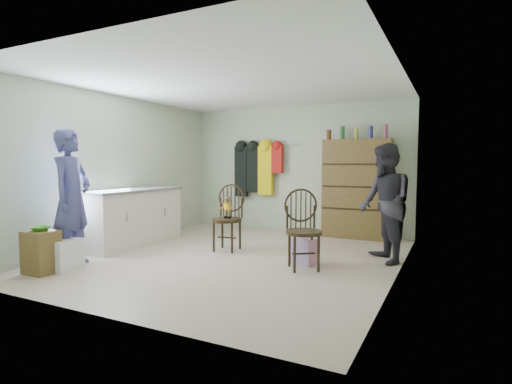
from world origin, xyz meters
The scene contains 13 objects.
ground_plane centered at (0.00, 0.00, 0.00)m, with size 5.00×5.00×0.00m, color beige.
room_walls centered at (0.00, 0.53, 1.58)m, with size 5.00×5.00×5.00m.
counter centered at (-1.95, 0.00, 0.47)m, with size 0.64×1.86×0.94m.
stool centered at (-1.74, -1.81, 0.27)m, with size 0.37×0.32×0.53m, color brown.
bowl centered at (-1.74, -1.81, 0.56)m, with size 0.23×0.23×0.06m, color green.
plastic_tub centered at (-1.68, -1.58, 0.20)m, with size 0.41×0.39×0.39m, color white.
chair_front centered at (-0.33, 0.39, 0.58)m, with size 0.51×0.51×1.04m.
chair_far centered at (1.09, -0.13, 0.56)m, with size 0.64×0.64×1.04m.
striped_bag centered at (1.03, 0.10, 0.18)m, with size 0.34×0.26×0.36m, color pink.
person_left centered at (-1.73, -1.35, 0.91)m, with size 0.67×0.44×1.83m, color #43447B.
person_right centered at (2.00, 0.66, 0.82)m, with size 0.80×0.62×1.65m, color #2D2B33.
dresser centered at (1.25, 2.30, 0.91)m, with size 1.20×0.39×2.03m.
coat_rack centered at (-0.83, 2.38, 1.25)m, with size 1.42×0.12×1.09m.
Camera 1 is at (2.84, -5.00, 1.38)m, focal length 28.00 mm.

